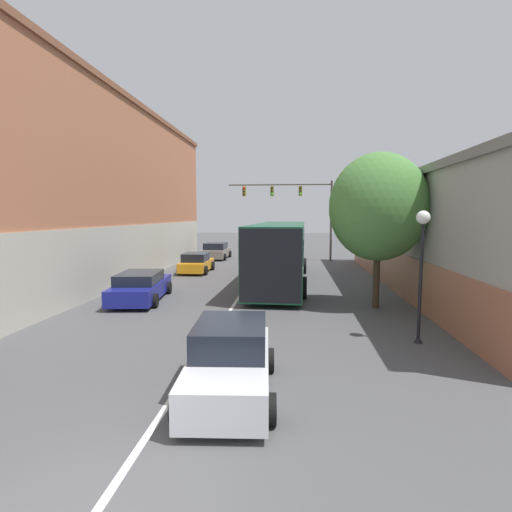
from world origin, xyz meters
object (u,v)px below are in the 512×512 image
at_px(street_lamp, 422,254).
at_px(street_tree_near, 379,207).
at_px(hatchback_foreground, 230,361).
at_px(parked_car_left_near, 216,251).
at_px(bus, 280,250).
at_px(traffic_signal_gantry, 297,201).
at_px(parked_car_left_far, 196,263).
at_px(parked_car_left_mid, 141,287).

bearing_deg(street_lamp, street_tree_near, 94.30).
height_order(hatchback_foreground, parked_car_left_near, hatchback_foreground).
relative_size(bus, traffic_signal_gantry, 1.50).
bearing_deg(street_lamp, traffic_signal_gantry, 99.25).
xyz_separation_m(parked_car_left_near, street_tree_near, (9.99, -17.44, 3.41)).
bearing_deg(hatchback_foreground, traffic_signal_gantry, -7.31).
bearing_deg(traffic_signal_gantry, street_tree_near, -79.45).
bearing_deg(parked_car_left_far, parked_car_left_near, 1.23).
relative_size(parked_car_left_far, street_lamp, 0.99).
xyz_separation_m(street_lamp, street_tree_near, (-0.34, 4.47, 1.44)).
relative_size(bus, street_lamp, 3.29).
bearing_deg(hatchback_foreground, bus, -6.30).
bearing_deg(parked_car_left_near, parked_car_left_far, -177.81).
distance_m(parked_car_left_mid, street_lamp, 11.66).
bearing_deg(parked_car_left_far, street_lamp, -144.50).
height_order(parked_car_left_near, street_lamp, street_lamp).
bearing_deg(street_tree_near, hatchback_foreground, -119.45).
bearing_deg(parked_car_left_mid, street_lamp, -122.04).
bearing_deg(parked_car_left_near, parked_car_left_mid, -179.98).
distance_m(hatchback_foreground, parked_car_left_near, 26.25).
distance_m(parked_car_left_far, street_lamp, 17.08).
relative_size(bus, hatchback_foreground, 3.17).
xyz_separation_m(bus, street_lamp, (4.40, -9.96, 0.77)).
xyz_separation_m(parked_car_left_far, street_lamp, (10.04, -13.67, 2.01)).
bearing_deg(hatchback_foreground, street_tree_near, -33.23).
distance_m(hatchback_foreground, street_tree_near, 10.08).
bearing_deg(parked_car_left_far, traffic_signal_gantry, -41.76).
height_order(street_lamp, street_tree_near, street_tree_near).
xyz_separation_m(traffic_signal_gantry, street_tree_near, (3.12, -16.77, -0.82)).
relative_size(parked_car_left_near, street_tree_near, 0.69).
height_order(parked_car_left_near, traffic_signal_gantry, traffic_signal_gantry).
height_order(parked_car_left_near, parked_car_left_far, parked_car_left_near).
xyz_separation_m(parked_car_left_near, parked_car_left_mid, (-0.05, -16.99, -0.05)).
xyz_separation_m(bus, parked_car_left_mid, (-5.97, -5.04, -1.24)).
relative_size(bus, street_tree_near, 2.06).
height_order(parked_car_left_near, street_tree_near, street_tree_near).
xyz_separation_m(hatchback_foreground, parked_car_left_far, (-5.03, 17.47, -0.08)).
distance_m(bus, parked_car_left_far, 6.87).
bearing_deg(parked_car_left_mid, street_tree_near, -99.22).
bearing_deg(parked_car_left_far, parked_car_left_mid, 177.02).
distance_m(parked_car_left_mid, parked_car_left_far, 8.76).
bearing_deg(hatchback_foreground, parked_car_left_mid, 27.87).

